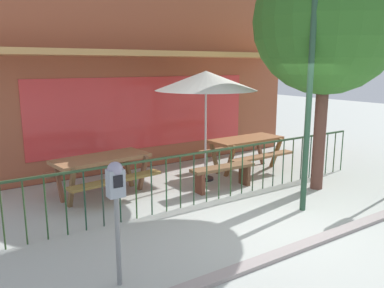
# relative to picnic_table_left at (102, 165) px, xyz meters

# --- Properties ---
(ground) EXTENTS (40.00, 40.00, 0.00)m
(ground) POSITION_rel_picnic_table_left_xyz_m (1.74, -3.11, -0.61)
(ground) COLOR #A7ACA4
(pub_storefront) EXTENTS (8.75, 1.50, 5.72)m
(pub_storefront) POSITION_rel_picnic_table_left_xyz_m (1.74, 1.67, 2.23)
(pub_storefront) COLOR #542723
(pub_storefront) RESTS_ON ground
(patio_fence_front) EXTENTS (7.37, 0.04, 0.97)m
(patio_fence_front) POSITION_rel_picnic_table_left_xyz_m (1.74, -1.39, 0.05)
(patio_fence_front) COLOR #2C4729
(patio_fence_front) RESTS_ON ground
(picnic_table_left) EXTENTS (1.96, 1.57, 0.79)m
(picnic_table_left) POSITION_rel_picnic_table_left_xyz_m (0.00, 0.00, 0.00)
(picnic_table_left) COLOR #90603D
(picnic_table_left) RESTS_ON ground
(picnic_table_right) EXTENTS (1.84, 1.41, 0.79)m
(picnic_table_right) POSITION_rel_picnic_table_left_xyz_m (3.54, -0.10, 0.00)
(picnic_table_right) COLOR #915A34
(picnic_table_right) RESTS_ON ground
(patio_umbrella) EXTENTS (2.16, 2.16, 2.36)m
(patio_umbrella) POSITION_rel_picnic_table_left_xyz_m (2.26, -0.23, 1.53)
(patio_umbrella) COLOR #282026
(patio_umbrella) RESTS_ON ground
(patio_bench) EXTENTS (1.41, 0.38, 0.48)m
(patio_bench) POSITION_rel_picnic_table_left_xyz_m (2.18, -0.95, -0.26)
(patio_bench) COLOR brown
(patio_bench) RESTS_ON ground
(parking_meter_far) EXTENTS (0.18, 0.17, 1.46)m
(parking_meter_far) POSITION_rel_picnic_table_left_xyz_m (-0.97, -3.06, 0.51)
(parking_meter_far) COLOR gray
(parking_meter_far) RESTS_ON ground
(street_tree) EXTENTS (2.79, 2.79, 4.69)m
(street_tree) POSITION_rel_picnic_table_left_xyz_m (3.80, -1.98, 2.67)
(street_tree) COLOR brown
(street_tree) RESTS_ON ground
(street_lamp) EXTENTS (0.28, 0.28, 3.97)m
(street_lamp) POSITION_rel_picnic_table_left_xyz_m (2.62, -2.64, 1.98)
(street_lamp) COLOR #264832
(street_lamp) RESTS_ON ground
(curb_edge) EXTENTS (12.25, 0.20, 0.11)m
(curb_edge) POSITION_rel_picnic_table_left_xyz_m (1.74, -3.61, -0.61)
(curb_edge) COLOR gray
(curb_edge) RESTS_ON ground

